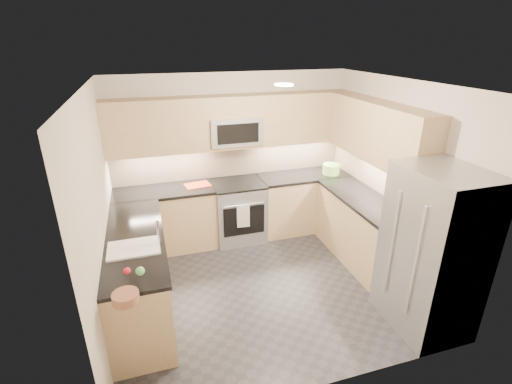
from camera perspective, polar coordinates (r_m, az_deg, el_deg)
name	(u,v)px	position (r m, az deg, el deg)	size (l,w,h in m)	color
floor	(264,284)	(4.94, 1.23, -13.93)	(3.60, 3.20, 0.00)	#27262C
ceiling	(266,84)	(3.99, 1.54, 16.23)	(3.60, 3.20, 0.02)	beige
wall_back	(232,156)	(5.76, -3.68, 5.51)	(3.60, 0.02, 2.50)	beige
wall_front	(329,272)	(3.03, 11.19, -11.96)	(3.60, 0.02, 2.50)	beige
wall_left	(100,215)	(4.16, -22.91, -3.33)	(0.02, 3.20, 2.50)	beige
wall_right	(396,179)	(5.14, 20.78, 1.87)	(0.02, 3.20, 2.50)	beige
base_cab_back_left	(167,220)	(5.65, -13.57, -4.26)	(1.42, 0.60, 0.90)	tan
base_cab_back_right	(302,202)	(6.12, 7.15, -1.60)	(1.42, 0.60, 0.90)	tan
base_cab_right	(363,231)	(5.40, 16.12, -5.83)	(0.60, 1.70, 0.90)	tan
base_cab_peninsula	(139,275)	(4.52, -17.51, -12.07)	(0.60, 2.00, 0.90)	tan
countertop_back_left	(164,191)	(5.45, -14.02, 0.15)	(1.42, 0.63, 0.04)	black
countertop_back_right	(304,176)	(5.94, 7.37, 2.53)	(1.42, 0.63, 0.04)	black
countertop_right	(367,201)	(5.20, 16.67, -1.27)	(0.63, 1.70, 0.04)	black
countertop_peninsula	(134,239)	(4.28, -18.25, -6.87)	(0.63, 2.00, 0.04)	black
upper_cab_back	(234,122)	(5.45, -3.39, 10.77)	(3.60, 0.35, 0.75)	tan
upper_cab_right	(378,132)	(5.09, 18.24, 8.81)	(0.35, 1.95, 0.75)	tan
backsplash_back	(232,160)	(5.78, -3.66, 4.97)	(3.60, 0.01, 0.51)	tan
backsplash_right	(375,172)	(5.49, 17.89, 2.95)	(0.01, 2.30, 0.51)	tan
gas_range	(238,211)	(5.76, -2.72, -2.98)	(0.76, 0.65, 0.91)	#9D9FA4
range_cooktop	(238,184)	(5.58, -2.80, 1.28)	(0.76, 0.65, 0.03)	black
oven_door_glass	(244,221)	(5.48, -1.84, -4.46)	(0.62, 0.02, 0.45)	black
oven_handle	(244,205)	(5.34, -1.82, -1.98)	(0.02, 0.02, 0.60)	#B2B5BA
microwave	(235,130)	(5.46, -3.30, 9.43)	(0.76, 0.40, 0.40)	#A5A8AD
microwave_door	(238,134)	(5.27, -2.75, 8.95)	(0.60, 0.01, 0.28)	black
refrigerator	(432,252)	(4.29, 25.51, -8.30)	(0.70, 0.90, 1.80)	#93959A
fridge_handle_left	(415,263)	(3.93, 23.26, -9.99)	(0.02, 0.02, 1.20)	#B2B5BA
fridge_handle_right	(392,244)	(4.16, 20.17, -7.58)	(0.02, 0.02, 1.20)	#B2B5BA
sink_basin	(135,254)	(4.08, -18.16, -9.04)	(0.52, 0.38, 0.16)	white
faucet	(159,233)	(3.98, -14.77, -6.16)	(0.03, 0.03, 0.28)	silver
utensil_bowl	(331,169)	(6.01, 11.48, 3.47)	(0.27, 0.27, 0.15)	#7DC554
cutting_board	(198,185)	(5.51, -8.97, 1.07)	(0.36, 0.25, 0.01)	red
fruit_basket	(126,297)	(3.33, -19.42, -15.05)	(0.22, 0.22, 0.08)	#9B6648
fruit_apple	(127,271)	(3.51, -19.24, -11.39)	(0.06, 0.06, 0.06)	red
fruit_pear	(140,271)	(3.47, -17.40, -11.53)	(0.08, 0.08, 0.08)	#55C762
dish_towel_check	(243,216)	(5.39, -1.97, -3.73)	(0.19, 0.02, 0.35)	white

